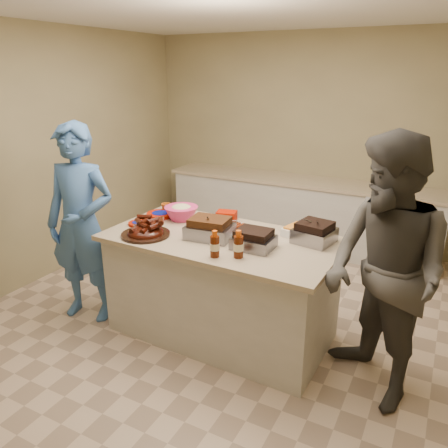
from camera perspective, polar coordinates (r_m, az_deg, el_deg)
The scene contains 20 objects.
room at distance 4.19m, azimuth -0.33°, elevation -12.70°, with size 4.50×5.00×2.70m, color #9A8D62, non-canonical shape.
back_counter at distance 5.86m, azimuth 9.86°, elevation 1.50°, with size 3.60×0.64×0.90m, color beige, non-canonical shape.
island at distance 4.05m, azimuth -0.34°, elevation -13.89°, with size 1.93×1.02×0.92m, color beige, non-canonical shape.
rib_platter at distance 3.72m, azimuth -10.18°, elevation -1.48°, with size 0.41×0.41×0.16m, color #3A0E05, non-canonical shape.
pulled_pork_tray at distance 3.62m, azimuth -1.85°, elevation -1.80°, with size 0.37×0.28×0.11m, color #47230F.
brisket_tray at distance 3.42m, azimuth 3.87°, elevation -3.11°, with size 0.31×0.26×0.09m, color black.
roasting_pan at distance 3.60m, azimuth 11.64°, elevation -2.32°, with size 0.29×0.29×0.12m, color gray.
coleslaw_bowl at distance 4.07m, azimuth -5.56°, elevation 0.59°, with size 0.31×0.31×0.21m, color #D82F6E, non-canonical shape.
sausage_plate at distance 3.75m, azimuth 2.57°, elevation -1.04°, with size 0.28×0.28×0.05m, color silver.
mac_cheese_dish at distance 3.69m, azimuth 10.47°, elevation -1.67°, with size 0.33×0.24×0.09m, color orange.
bbq_bottle_a at distance 3.26m, azimuth -1.21°, elevation -4.28°, with size 0.07×0.07×0.21m, color #461705.
bbq_bottle_b at distance 3.25m, azimuth 1.88°, elevation -4.37°, with size 0.07×0.07×0.21m, color #461705.
mustard_bottle at distance 3.87m, azimuth -0.03°, elevation -0.36°, with size 0.04×0.04×0.11m, color gold.
sauce_bowl at distance 3.87m, azimuth 1.43°, elevation -0.37°, with size 0.12×0.04×0.12m, color silver.
plate_stack_large at distance 4.20m, azimuth -8.28°, elevation 1.04°, with size 0.26×0.26×0.03m, color #9F1200.
plate_stack_small at distance 3.99m, azimuth -11.12°, elevation -0.11°, with size 0.18×0.18×0.02m, color #9F1200.
plastic_cup at distance 4.31m, azimuth -7.56°, elevation 1.57°, with size 0.09×0.09×0.09m, color #AB5113.
basket_stack at distance 4.03m, azimuth 0.34°, elevation 0.45°, with size 0.18×0.13×0.09m, color #9F1200.
guest_blue at distance 4.51m, azimuth -16.90°, elevation -11.08°, with size 0.67×1.83×0.44m, color #3E6AAB.
guest_gray at distance 3.61m, azimuth 18.39°, elevation -19.86°, with size 0.92×1.89×0.71m, color #494641.
Camera 1 is at (1.67, -3.12, 2.23)m, focal length 35.00 mm.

